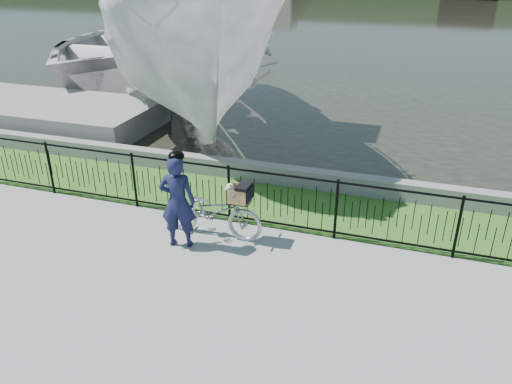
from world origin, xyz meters
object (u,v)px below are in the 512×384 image
(dock, at_px, (0,108))
(bicycle_rig, at_px, (213,210))
(boat_far, at_px, (144,44))
(boat_near, at_px, (186,43))
(cyclist, at_px, (178,200))

(dock, xyz_separation_m, bicycle_rig, (8.91, -4.46, 0.15))
(bicycle_rig, bearing_deg, boat_far, 124.41)
(bicycle_rig, height_order, boat_far, boat_far)
(bicycle_rig, bearing_deg, boat_near, 118.56)
(boat_far, bearing_deg, bicycle_rig, -55.59)
(cyclist, height_order, boat_near, boat_near)
(dock, relative_size, cyclist, 5.74)
(dock, height_order, boat_near, boat_near)
(boat_near, bearing_deg, dock, -164.99)
(bicycle_rig, distance_m, boat_near, 7.05)
(dock, bearing_deg, boat_near, 15.01)
(dock, distance_m, boat_near, 6.19)
(boat_near, relative_size, boat_far, 0.99)
(dock, xyz_separation_m, cyclist, (8.48, -4.95, 0.51))
(dock, bearing_deg, cyclist, -30.26)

